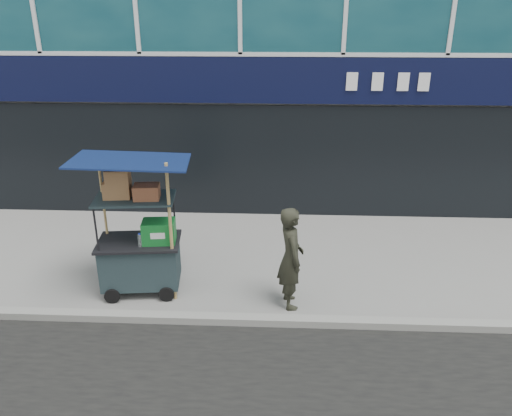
{
  "coord_description": "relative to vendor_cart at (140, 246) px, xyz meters",
  "views": [
    {
      "loc": [
        0.77,
        -6.27,
        4.34
      ],
      "look_at": [
        0.43,
        1.2,
        1.25
      ],
      "focal_mm": 35.0,
      "sensor_mm": 36.0,
      "label": 1
    }
  ],
  "objects": [
    {
      "name": "ground",
      "position": [
        1.37,
        -0.65,
        -0.8
      ],
      "size": [
        80.0,
        80.0,
        0.0
      ],
      "primitive_type": "plane",
      "color": "slate",
      "rests_on": "ground"
    },
    {
      "name": "curb",
      "position": [
        1.37,
        -0.85,
        -0.74
      ],
      "size": [
        80.0,
        0.18,
        0.12
      ],
      "primitive_type": "cube",
      "color": "gray",
      "rests_on": "ground"
    },
    {
      "name": "vendor_man",
      "position": [
        2.36,
        -0.3,
        0.0
      ],
      "size": [
        0.49,
        0.65,
        1.61
      ],
      "primitive_type": "imported",
      "rotation": [
        0.0,
        0.0,
        1.77
      ],
      "color": "black",
      "rests_on": "ground"
    },
    {
      "name": "vendor_cart",
      "position": [
        0.0,
        0.0,
        0.0
      ],
      "size": [
        1.81,
        1.37,
        2.29
      ],
      "rotation": [
        0.0,
        0.0,
        0.11
      ],
      "color": "black",
      "rests_on": "ground"
    }
  ]
}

